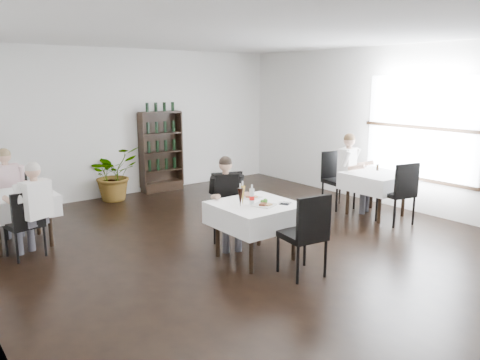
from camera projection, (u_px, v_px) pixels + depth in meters
name	position (u px, v px, depth m)	size (l,w,h in m)	color
room_shell	(273.00, 147.00, 6.22)	(9.00, 9.00, 9.00)	black
window_right	(421.00, 130.00, 8.29)	(0.06, 2.30, 1.85)	white
wine_shelf	(161.00, 152.00, 10.06)	(0.90, 0.28, 1.75)	black
main_table	(256.00, 214.00, 6.22)	(1.03, 1.03, 0.77)	black
left_table	(17.00, 204.00, 6.74)	(0.98, 0.98, 0.77)	black
right_table	(376.00, 181.00, 8.24)	(0.98, 0.98, 0.77)	black
potted_tree	(114.00, 174.00, 9.33)	(0.97, 0.84, 1.07)	#1E551D
main_chair_far	(231.00, 205.00, 6.76)	(0.56, 0.57, 1.05)	black
main_chair_near	(307.00, 230.00, 5.63)	(0.54, 0.55, 1.05)	black
left_chair_far	(15.00, 200.00, 7.29)	(0.46, 0.47, 0.94)	black
left_chair_near	(26.00, 220.00, 6.26)	(0.49, 0.50, 0.94)	black
right_chair_far	(336.00, 176.00, 8.82)	(0.56, 0.56, 1.05)	black
right_chair_near	(400.00, 189.00, 7.72)	(0.57, 0.58, 1.06)	black
diner_main	(227.00, 195.00, 6.67)	(0.57, 0.60, 1.32)	#414149
diner_left_far	(8.00, 185.00, 7.24)	(0.53, 0.53, 1.35)	#414149
diner_left_near	(33.00, 202.00, 6.27)	(0.58, 0.61, 1.33)	#414149
diner_right_far	(352.00, 166.00, 8.53)	(0.60, 0.64, 1.43)	#414149
plate_far	(251.00, 197.00, 6.48)	(0.28, 0.28, 0.07)	white
plate_near	(264.00, 204.00, 6.07)	(0.33, 0.33, 0.08)	white
pilsner_dark	(240.00, 197.00, 5.98)	(0.07, 0.07, 0.31)	black
pilsner_lager	(243.00, 195.00, 6.09)	(0.07, 0.07, 0.32)	gold
coke_bottle	(252.00, 197.00, 6.10)	(0.07, 0.07, 0.27)	silver
napkin_cutlery	(285.00, 203.00, 6.18)	(0.20, 0.18, 0.02)	black
pepper_mill	(377.00, 167.00, 8.43)	(0.05, 0.05, 0.11)	black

